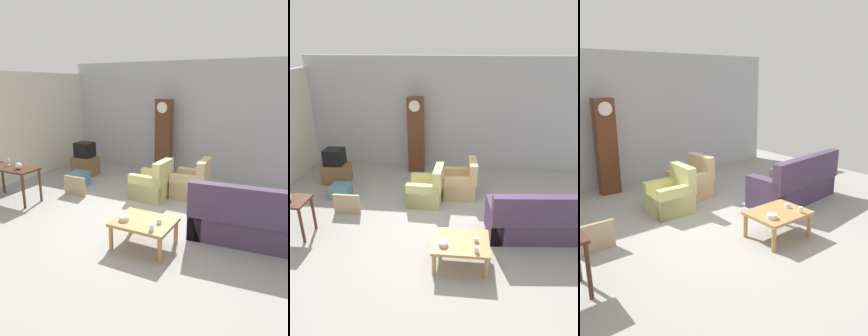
% 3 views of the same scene
% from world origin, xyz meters
% --- Properties ---
extents(ground_plane, '(10.40, 10.40, 0.00)m').
position_xyz_m(ground_plane, '(0.00, 0.00, 0.00)').
color(ground_plane, '#999691').
extents(garage_door_wall, '(8.40, 0.16, 3.20)m').
position_xyz_m(garage_door_wall, '(0.00, 3.60, 1.60)').
color(garage_door_wall, '#ADAFB5').
rests_on(garage_door_wall, ground_plane).
extents(couch_floral, '(2.17, 1.07, 1.04)m').
position_xyz_m(couch_floral, '(2.05, 0.07, 0.35)').
color(couch_floral, '#4C3856').
rests_on(couch_floral, ground_plane).
extents(armchair_olive_near, '(0.81, 0.79, 0.92)m').
position_xyz_m(armchair_olive_near, '(-0.36, 1.18, 0.31)').
color(armchair_olive_near, '#CCC67A').
rests_on(armchair_olive_near, ground_plane).
extents(armchair_olive_far, '(0.83, 0.80, 0.92)m').
position_xyz_m(armchair_olive_far, '(0.43, 1.66, 0.31)').
color(armchair_olive_far, '#D1B57D').
rests_on(armchair_olive_far, ground_plane).
extents(coffee_table_wood, '(0.96, 0.76, 0.45)m').
position_xyz_m(coffee_table_wood, '(0.48, -0.87, 0.39)').
color(coffee_table_wood, '#B27F47').
rests_on(coffee_table_wood, ground_plane).
extents(grandfather_clock, '(0.44, 0.30, 2.16)m').
position_xyz_m(grandfather_clock, '(-0.91, 3.07, 1.09)').
color(grandfather_clock, '#562D19').
rests_on(grandfather_clock, ground_plane).
extents(tv_stand_cabinet, '(0.68, 0.52, 0.53)m').
position_xyz_m(tv_stand_cabinet, '(-2.94, 2.04, 0.26)').
color(tv_stand_cabinet, brown).
rests_on(tv_stand_cabinet, ground_plane).
extents(tv_crt, '(0.48, 0.44, 0.42)m').
position_xyz_m(tv_crt, '(-2.94, 2.04, 0.74)').
color(tv_crt, black).
rests_on(tv_crt, tv_stand_cabinet).
extents(framed_picture_leaning, '(0.60, 0.05, 0.46)m').
position_xyz_m(framed_picture_leaning, '(-2.07, 0.51, 0.23)').
color(framed_picture_leaning, tan).
rests_on(framed_picture_leaning, ground_plane).
extents(storage_box_blue, '(0.45, 0.37, 0.36)m').
position_xyz_m(storage_box_blue, '(-2.46, 1.18, 0.18)').
color(storage_box_blue, teal).
rests_on(storage_box_blue, ground_plane).
extents(cup_white_porcelain, '(0.07, 0.07, 0.10)m').
position_xyz_m(cup_white_porcelain, '(0.74, -1.13, 0.50)').
color(cup_white_porcelain, white).
rests_on(cup_white_porcelain, coffee_table_wood).
extents(cup_blue_rimmed, '(0.08, 0.08, 0.07)m').
position_xyz_m(cup_blue_rimmed, '(0.74, -0.85, 0.49)').
color(cup_blue_rimmed, silver).
rests_on(cup_blue_rimmed, coffee_table_wood).
extents(bowl_white_stacked, '(0.16, 0.16, 0.07)m').
position_xyz_m(bowl_white_stacked, '(0.19, -1.01, 0.49)').
color(bowl_white_stacked, white).
rests_on(bowl_white_stacked, coffee_table_wood).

